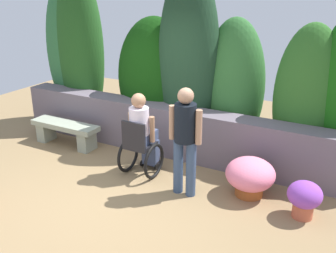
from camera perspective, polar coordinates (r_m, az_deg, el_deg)
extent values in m
plane|color=olive|center=(5.63, -8.30, -10.44)|extent=(11.46, 11.46, 0.00)
cube|color=slate|center=(6.76, 0.34, -0.60)|extent=(6.16, 0.43, 0.86)
ellipsoid|color=#2F6B3A|center=(8.39, -13.51, 10.81)|extent=(1.27, 0.89, 3.05)
ellipsoid|color=#22511D|center=(8.06, -12.67, 10.96)|extent=(1.02, 0.71, 3.18)
ellipsoid|color=#113E0C|center=(7.36, -1.96, 7.00)|extent=(1.49, 1.04, 2.29)
ellipsoid|color=#1F3E26|center=(6.75, 2.99, 9.56)|extent=(1.09, 0.77, 3.17)
ellipsoid|color=#30682E|center=(6.79, 9.50, 5.73)|extent=(1.08, 0.76, 2.33)
ellipsoid|color=#2F6624|center=(6.40, 19.62, 3.83)|extent=(1.03, 0.72, 2.32)
cube|color=#949D87|center=(7.78, -17.37, -0.71)|extent=(0.20, 0.31, 0.34)
cube|color=#949D87|center=(7.14, -11.76, -2.13)|extent=(0.20, 0.31, 0.34)
cube|color=#949D87|center=(7.37, -14.84, 0.18)|extent=(1.35, 0.37, 0.09)
cube|color=black|center=(6.02, -4.05, -2.72)|extent=(0.40, 0.40, 0.06)
cube|color=black|center=(5.79, -5.06, -1.25)|extent=(0.40, 0.04, 0.40)
cube|color=black|center=(6.43, -2.42, -5.00)|extent=(0.28, 0.12, 0.03)
torus|color=black|center=(6.23, -5.86, -4.15)|extent=(0.05, 0.56, 0.56)
torus|color=black|center=(6.00, -2.05, -5.09)|extent=(0.05, 0.56, 0.56)
cylinder|color=black|center=(6.47, -3.81, -5.37)|extent=(0.03, 0.10, 0.10)
cylinder|color=black|center=(6.34, -1.65, -5.91)|extent=(0.03, 0.10, 0.10)
cube|color=#424E71|center=(6.05, -3.57, -1.44)|extent=(0.30, 0.40, 0.16)
cube|color=#424E71|center=(6.35, -2.54, -3.72)|extent=(0.26, 0.14, 0.43)
cylinder|color=white|center=(5.87, -4.24, 0.44)|extent=(0.30, 0.30, 0.50)
cylinder|color=#AA7957|center=(6.04, -5.43, 0.20)|extent=(0.08, 0.08, 0.40)
cylinder|color=#AA7957|center=(5.85, -2.34, -0.43)|extent=(0.08, 0.08, 0.40)
sphere|color=#AA7957|center=(5.76, -4.34, 3.80)|extent=(0.22, 0.22, 0.22)
cylinder|color=#374B6C|center=(5.56, 1.50, -5.82)|extent=(0.14, 0.14, 0.81)
cylinder|color=#374B6C|center=(5.48, 3.37, -6.26)|extent=(0.14, 0.14, 0.81)
cylinder|color=black|center=(5.25, 2.54, 0.53)|extent=(0.30, 0.30, 0.54)
cylinder|color=tan|center=(5.35, 0.61, 0.62)|extent=(0.09, 0.09, 0.48)
cylinder|color=tan|center=(5.18, 4.52, -0.11)|extent=(0.09, 0.09, 0.48)
sphere|color=tan|center=(5.13, 2.61, 4.49)|extent=(0.22, 0.22, 0.22)
cylinder|color=#9F4F22|center=(5.74, 11.77, -8.81)|extent=(0.40, 0.40, 0.21)
ellipsoid|color=#2C4728|center=(5.66, 11.89, -7.40)|extent=(0.44, 0.44, 0.16)
ellipsoid|color=pink|center=(5.63, 11.94, -6.79)|extent=(0.70, 0.70, 0.45)
cylinder|color=#BD593E|center=(5.42, 19.11, -11.32)|extent=(0.26, 0.26, 0.24)
ellipsoid|color=#1D5C11|center=(5.34, 19.31, -9.85)|extent=(0.29, 0.29, 0.12)
ellipsoid|color=purple|center=(5.32, 19.38, -9.37)|extent=(0.44, 0.44, 0.34)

